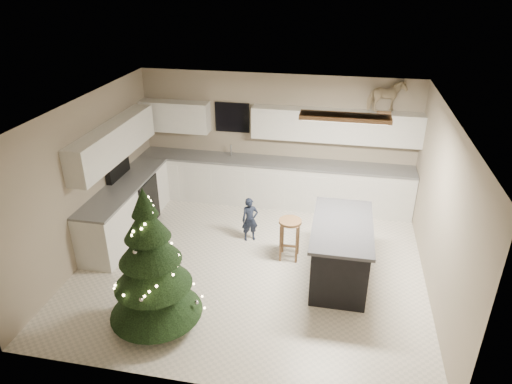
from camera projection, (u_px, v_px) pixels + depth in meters
The scene contains 8 objects.
ground_plane at pixel (252, 263), 7.54m from camera, with size 5.50×5.50×0.00m, color silver.
room_shell at pixel (253, 166), 6.76m from camera, with size 5.52×5.02×2.61m.
cabinetry at pixel (223, 177), 8.81m from camera, with size 5.50×3.20×2.00m.
island at pixel (340, 251), 7.02m from camera, with size 0.90×1.70×0.95m.
bar_stool at pixel (290, 230), 7.47m from camera, with size 0.37×0.37×0.72m.
christmas_tree at pixel (152, 272), 5.93m from camera, with size 1.29×1.24×2.06m.
toddler at pixel (250, 220), 8.03m from camera, with size 0.30×0.19×0.81m, color black.
rocking_horse at pixel (386, 97), 8.22m from camera, with size 0.73×0.55×0.58m.
Camera 1 is at (1.26, -6.10, 4.41)m, focal length 32.00 mm.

